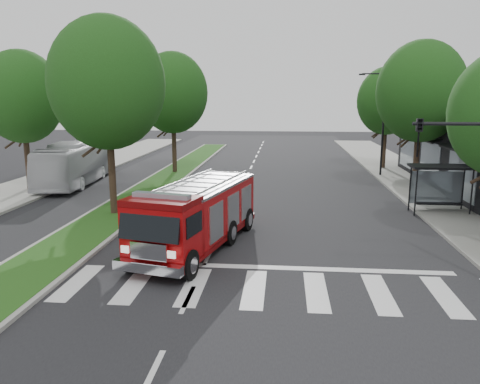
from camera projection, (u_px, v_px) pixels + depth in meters
The scene contains 13 objects.
ground at pixel (208, 257), 18.34m from camera, with size 140.00×140.00×0.00m, color black.
sidewalk_right at pixel (450, 204), 26.94m from camera, with size 5.00×80.00×0.15m, color gray.
sidewalk_left at pixel (6, 195), 29.41m from camera, with size 5.00×80.00×0.15m, color gray.
median at pixel (169, 177), 36.44m from camera, with size 3.00×50.00×0.15m.
bus_shelter at pixel (440, 176), 24.86m from camera, with size 3.20×1.60×2.61m.
tree_right_mid at pixel (421, 92), 29.66m from camera, with size 5.60×5.60×9.72m.
tree_right_far at pixel (387, 101), 39.55m from camera, with size 5.00×5.00×8.73m.
tree_median_near at pixel (107, 84), 23.39m from camera, with size 5.80×5.80×10.16m.
tree_median_far at pixel (173, 93), 37.12m from camera, with size 5.60×5.60×9.72m.
tree_left_mid at pixel (22, 97), 30.11m from camera, with size 5.20×5.20×9.16m.
streetlight_right_far at pixel (382, 119), 36.02m from camera, with size 2.11×0.20×8.00m.
fire_engine at pixel (197, 216), 19.12m from camera, with size 4.34×8.69×2.89m.
city_bus at pixel (77, 162), 33.82m from camera, with size 2.56×10.93×3.04m, color silver.
Camera 1 is at (2.87, -17.28, 6.13)m, focal length 35.00 mm.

